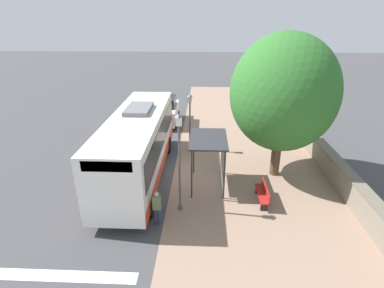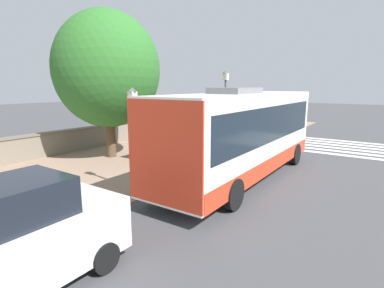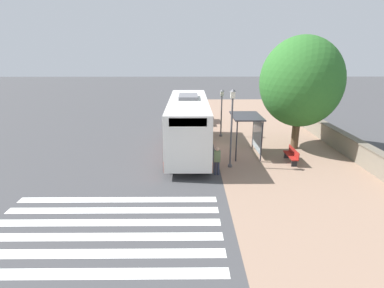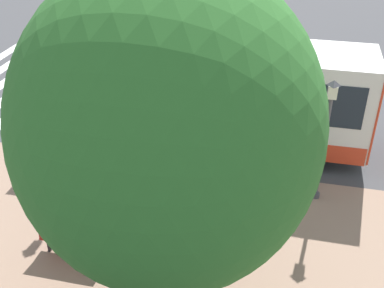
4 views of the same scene
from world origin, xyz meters
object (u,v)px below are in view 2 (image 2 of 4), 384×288
Objects in this scene: street_lamp_far at (225,107)px; parked_car_behind_bus at (11,243)px; bus at (243,133)px; shade_tree at (107,70)px; street_lamp_near at (134,130)px; pedestrian at (248,138)px; bus_shelter at (179,118)px; bench at (161,142)px.

parked_car_behind_bus is at bearing -80.09° from street_lamp_far.
street_lamp_far is 1.11× the size of parked_car_behind_bus.
parked_car_behind_bus is (-0.38, -8.74, -0.89)m from bus.
bus is 1.34× the size of shade_tree.
pedestrian is at bearing 82.68° from street_lamp_near.
parked_car_behind_bus is at bearing -84.71° from pedestrian.
street_lamp_near reaches higher than bus_shelter.
street_lamp_near is 6.55m from street_lamp_far.
bench is 12.51m from parked_car_behind_bus.
street_lamp_near is 0.82× the size of street_lamp_far.
shade_tree is at bearing -141.53° from pedestrian.
street_lamp_far reaches higher than bus.
pedestrian is 0.21× the size of shade_tree.
street_lamp_far is 12.07m from parked_car_behind_bus.
pedestrian is 7.80m from street_lamp_near.
bus_shelter is 2.65m from street_lamp_far.
bus_shelter is 10.25m from parked_car_behind_bus.
bench is at bearing 149.07° from bus_shelter.
bench is (-2.42, 1.45, -1.69)m from bus_shelter.
bus_shelter is 3.29m from bench.
bus_shelter is 1.58× the size of bench.
street_lamp_near is at bearing -32.17° from shade_tree.
shade_tree is at bearing 147.83° from street_lamp_near.
shade_tree is at bearing -144.53° from street_lamp_far.
bus_shelter is at bearing -124.61° from pedestrian.
street_lamp_near is at bearing -73.53° from bus_shelter.
shade_tree is (-4.81, 3.03, 2.33)m from street_lamp_near.
street_lamp_near is 0.90× the size of parked_car_behind_bus.
pedestrian is 8.23m from shade_tree.
bench is 0.39× the size of street_lamp_far.
bus is 6.81m from bench.
bench is at bearing 122.58° from street_lamp_near.
shade_tree is 1.83× the size of parked_car_behind_bus.
bench is at bearing 118.03° from parked_car_behind_bus.
bench is (-4.68, -1.83, -0.45)m from pedestrian.
street_lamp_far is 0.61× the size of shade_tree.
street_lamp_far is at bearing 10.98° from bench.
bus_shelter is at bearing 20.52° from shade_tree.
pedestrian is 12.92m from parked_car_behind_bus.
bench is 4.47m from street_lamp_far.
street_lamp_near is (3.70, -5.79, 1.73)m from bench.
parked_car_behind_bus is (3.46, -9.58, -1.16)m from bus_shelter.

